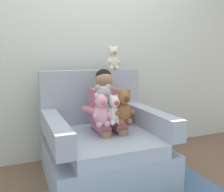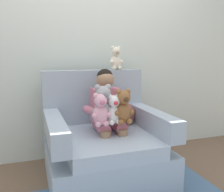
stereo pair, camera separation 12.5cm
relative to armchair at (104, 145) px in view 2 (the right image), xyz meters
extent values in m
plane|color=brown|center=(0.00, -0.05, -0.31)|extent=(8.00, 8.00, 0.00)
cube|color=silver|center=(0.00, 0.64, 0.99)|extent=(6.00, 0.10, 2.60)
cube|color=#9EADBC|center=(0.00, -0.05, -0.15)|extent=(1.05, 0.98, 0.32)
cube|color=#A6B6C6|center=(0.00, -0.12, 0.07)|extent=(0.77, 0.84, 0.12)
cube|color=#9EADBC|center=(0.00, 0.37, 0.41)|extent=(1.05, 0.14, 0.56)
cube|color=#9EADBC|center=(-0.45, -0.12, 0.23)|extent=(0.14, 0.84, 0.19)
cube|color=#9EADBC|center=(0.45, -0.12, 0.23)|extent=(0.14, 0.84, 0.19)
cube|color=#C66B7F|center=(0.05, 0.10, 0.36)|extent=(0.26, 0.16, 0.34)
sphere|color=#9E7556|center=(0.05, 0.10, 0.61)|extent=(0.17, 0.17, 0.17)
sphere|color=black|center=(0.05, 0.11, 0.64)|extent=(0.16, 0.16, 0.16)
cylinder|color=#C66B7F|center=(-0.03, -0.03, 0.19)|extent=(0.11, 0.26, 0.11)
cylinder|color=#9E7556|center=(-0.03, -0.16, 0.04)|extent=(0.09, 0.09, 0.30)
cylinder|color=#C66B7F|center=(0.13, -0.03, 0.19)|extent=(0.11, 0.26, 0.11)
cylinder|color=#9E7556|center=(0.13, -0.16, 0.04)|extent=(0.09, 0.09, 0.30)
cylinder|color=#C66B7F|center=(-0.11, -0.02, 0.34)|extent=(0.13, 0.27, 0.07)
cylinder|color=#C66B7F|center=(0.21, -0.02, 0.34)|extent=(0.13, 0.27, 0.07)
ellipsoid|color=brown|center=(0.13, -0.15, 0.34)|extent=(0.14, 0.12, 0.19)
sphere|color=brown|center=(0.13, -0.16, 0.48)|extent=(0.12, 0.12, 0.12)
sphere|color=#4C2D19|center=(0.13, -0.22, 0.47)|extent=(0.05, 0.05, 0.05)
sphere|color=brown|center=(0.09, -0.16, 0.53)|extent=(0.05, 0.05, 0.05)
sphere|color=brown|center=(0.07, -0.19, 0.35)|extent=(0.05, 0.05, 0.05)
sphere|color=brown|center=(0.10, -0.21, 0.27)|extent=(0.05, 0.05, 0.05)
sphere|color=brown|center=(0.18, -0.16, 0.53)|extent=(0.05, 0.05, 0.05)
sphere|color=brown|center=(0.20, -0.19, 0.35)|extent=(0.05, 0.05, 0.05)
sphere|color=brown|center=(0.17, -0.21, 0.27)|extent=(0.05, 0.05, 0.05)
ellipsoid|color=#EAA8BC|center=(-0.07, -0.15, 0.33)|extent=(0.13, 0.11, 0.17)
sphere|color=#EAA8BC|center=(-0.07, -0.16, 0.46)|extent=(0.11, 0.11, 0.11)
sphere|color=#CC6684|center=(-0.07, -0.21, 0.45)|extent=(0.04, 0.04, 0.04)
sphere|color=#EAA8BC|center=(-0.11, -0.16, 0.51)|extent=(0.04, 0.04, 0.04)
sphere|color=#EAA8BC|center=(-0.14, -0.18, 0.34)|extent=(0.04, 0.04, 0.04)
sphere|color=#EAA8BC|center=(-0.11, -0.20, 0.27)|extent=(0.05, 0.05, 0.05)
sphere|color=#EAA8BC|center=(-0.03, -0.16, 0.51)|extent=(0.04, 0.04, 0.04)
sphere|color=#EAA8BC|center=(-0.01, -0.18, 0.34)|extent=(0.04, 0.04, 0.04)
sphere|color=#EAA8BC|center=(-0.04, -0.20, 0.27)|extent=(0.05, 0.05, 0.05)
ellipsoid|color=#9E9EA3|center=(-0.03, -0.09, 0.35)|extent=(0.16, 0.14, 0.21)
sphere|color=#9E9EA3|center=(-0.03, -0.10, 0.51)|extent=(0.14, 0.14, 0.14)
sphere|color=slate|center=(-0.03, -0.17, 0.50)|extent=(0.05, 0.05, 0.05)
sphere|color=#9E9EA3|center=(-0.08, -0.10, 0.57)|extent=(0.05, 0.05, 0.05)
sphere|color=#9E9EA3|center=(-0.11, -0.13, 0.36)|extent=(0.05, 0.05, 0.05)
sphere|color=#9E9EA3|center=(-0.08, -0.15, 0.27)|extent=(0.06, 0.06, 0.06)
sphere|color=#9E9EA3|center=(0.01, -0.10, 0.57)|extent=(0.05, 0.05, 0.05)
sphere|color=#9E9EA3|center=(0.04, -0.13, 0.36)|extent=(0.05, 0.05, 0.05)
sphere|color=#9E9EA3|center=(0.01, -0.15, 0.27)|extent=(0.06, 0.06, 0.06)
ellipsoid|color=white|center=(0.05, -0.14, 0.32)|extent=(0.12, 0.10, 0.16)
sphere|color=white|center=(0.05, -0.15, 0.45)|extent=(0.10, 0.10, 0.10)
sphere|color=#DB333D|center=(0.05, -0.19, 0.44)|extent=(0.04, 0.04, 0.04)
sphere|color=white|center=(0.02, -0.14, 0.49)|extent=(0.04, 0.04, 0.04)
sphere|color=white|center=(-0.01, -0.17, 0.33)|extent=(0.04, 0.04, 0.04)
sphere|color=white|center=(0.02, -0.18, 0.26)|extent=(0.05, 0.05, 0.05)
sphere|color=white|center=(0.09, -0.14, 0.49)|extent=(0.04, 0.04, 0.04)
sphere|color=white|center=(0.11, -0.17, 0.33)|extent=(0.04, 0.04, 0.04)
sphere|color=white|center=(0.09, -0.18, 0.26)|extent=(0.05, 0.05, 0.05)
ellipsoid|color=silver|center=(0.25, 0.37, 0.77)|extent=(0.12, 0.10, 0.15)
sphere|color=silver|center=(0.25, 0.36, 0.88)|extent=(0.10, 0.10, 0.10)
sphere|color=tan|center=(0.25, 0.32, 0.87)|extent=(0.04, 0.04, 0.04)
sphere|color=silver|center=(0.22, 0.37, 0.92)|extent=(0.04, 0.04, 0.04)
sphere|color=silver|center=(0.20, 0.34, 0.77)|extent=(0.04, 0.04, 0.04)
sphere|color=silver|center=(0.22, 0.33, 0.71)|extent=(0.04, 0.04, 0.04)
sphere|color=silver|center=(0.29, 0.37, 0.92)|extent=(0.04, 0.04, 0.04)
sphere|color=silver|center=(0.31, 0.34, 0.77)|extent=(0.04, 0.04, 0.04)
sphere|color=silver|center=(0.28, 0.33, 0.71)|extent=(0.04, 0.04, 0.04)
ellipsoid|color=#8C4C4C|center=(0.26, 0.14, 0.23)|extent=(0.28, 0.18, 0.26)
camera|label=1|loc=(-0.75, -2.06, 0.83)|focal=38.90mm
camera|label=2|loc=(-0.63, -2.10, 0.83)|focal=38.90mm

